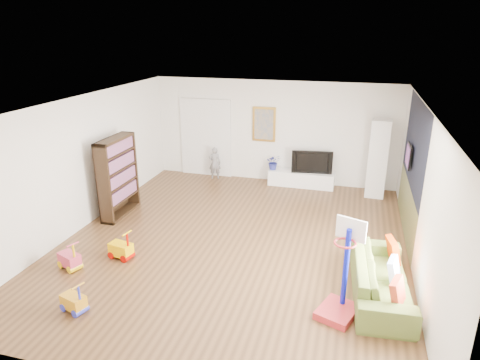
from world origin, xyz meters
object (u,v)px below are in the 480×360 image
(basketball_hoop, at_px, (341,271))
(bookshelf, at_px, (118,177))
(media_console, at_px, (301,179))
(sofa, at_px, (381,278))

(basketball_hoop, bearing_deg, bookshelf, 175.12)
(media_console, bearing_deg, sofa, -67.58)
(bookshelf, distance_m, sofa, 5.80)
(sofa, bearing_deg, media_console, 18.35)
(bookshelf, xyz_separation_m, basketball_hoop, (4.91, -2.39, -0.14))
(bookshelf, relative_size, basketball_hoop, 1.19)
(sofa, xyz_separation_m, basketball_hoop, (-0.61, -0.69, 0.43))
(bookshelf, relative_size, sofa, 0.83)
(media_console, relative_size, basketball_hoop, 1.16)
(basketball_hoop, bearing_deg, sofa, 69.84)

